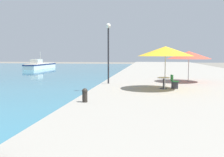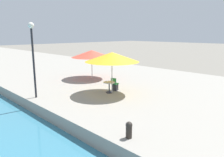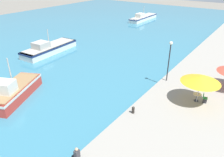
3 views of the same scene
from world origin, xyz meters
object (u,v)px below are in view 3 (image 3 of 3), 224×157
Objects in this scene: cafe_table at (197,96)px; mooring_bollard at (133,110)px; person_at_quay at (76,154)px; fishing_boat_far at (143,17)px; fishing_boat_near at (14,91)px; cafe_chair_left at (205,99)px; cafe_umbrella_pink at (201,79)px; lamppost at (170,55)px; fishing_boat_mid at (49,48)px.

cafe_table is 1.22× the size of mooring_bollard.
mooring_bollard is at bearing 86.44° from person_at_quay.
cafe_table is (23.22, -32.96, 0.51)m from fishing_boat_far.
cafe_chair_left is at bearing 5.01° from fishing_boat_near.
fishing_boat_near is 12.33m from mooring_bollard.
fishing_boat_near reaches higher than cafe_chair_left.
fishing_boat_near is 42.81m from fishing_boat_far.
lamppost is at bearing 147.36° from cafe_umbrella_pink.
person_at_quay is (-4.33, -11.82, -0.10)m from cafe_table.
cafe_table is 0.18× the size of lamppost.
lamppost reaches higher than cafe_chair_left.
fishing_boat_far reaches higher than person_at_quay.
person_at_quay is at bearing -91.32° from lamppost.
fishing_boat_near is at bearing -149.54° from cafe_table.
fishing_boat_mid reaches higher than fishing_boat_far.
cafe_chair_left is 0.20× the size of lamppost.
fishing_boat_far is 16.98× the size of mooring_bollard.
fishing_boat_near is 0.66× the size of fishing_boat_far.
lamppost reaches higher than cafe_table.
lamppost is at bearing -128.65° from cafe_chair_left.
cafe_chair_left reaches higher than cafe_table.
mooring_bollard is (11.67, 3.98, 0.14)m from fishing_boat_near.
person_at_quay is 14.49m from lamppost.
fishing_boat_mid is 23.71m from cafe_table.
lamppost is (19.22, -30.54, 3.07)m from fishing_boat_far.
mooring_bollard is at bearing -127.03° from cafe_table.
fishing_boat_mid is 23.81m from person_at_quay.
person_at_quay is at bearing -93.56° from mooring_bollard.
lamppost is at bearing 88.68° from person_at_quay.
cafe_chair_left reaches higher than mooring_bollard.
lamppost is at bearing 148.89° from cafe_table.
cafe_umbrella_pink is at bearing -32.64° from lamppost.
fishing_boat_near is 7.36× the size of person_at_quay.
cafe_chair_left is at bearing 49.21° from mooring_bollard.
lamppost is (11.59, 11.58, 2.89)m from fishing_boat_near.
fishing_boat_far is at bearing 122.18° from lamppost.
cafe_chair_left is 1.39× the size of mooring_bollard.
cafe_table is at bearing 52.97° from mooring_bollard.
fishing_boat_mid reaches higher than cafe_table.
fishing_boat_far reaches higher than cafe_umbrella_pink.
cafe_umbrella_pink is at bearing -55.06° from fishing_boat_far.
cafe_chair_left is at bearing 67.23° from person_at_quay.
person_at_quay is at bearing -67.28° from fishing_boat_far.
fishing_boat_far is 13.88× the size of cafe_table.
fishing_boat_far is at bearing 75.48° from fishing_boat_near.
fishing_boat_near reaches higher than fishing_boat_far.
cafe_chair_left is at bearing -8.68° from fishing_boat_mid.
mooring_bollard is at bearing -5.98° from fishing_boat_near.
person_at_quay reaches higher than cafe_table.
fishing_boat_mid is at bearing 100.58° from fishing_boat_near.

